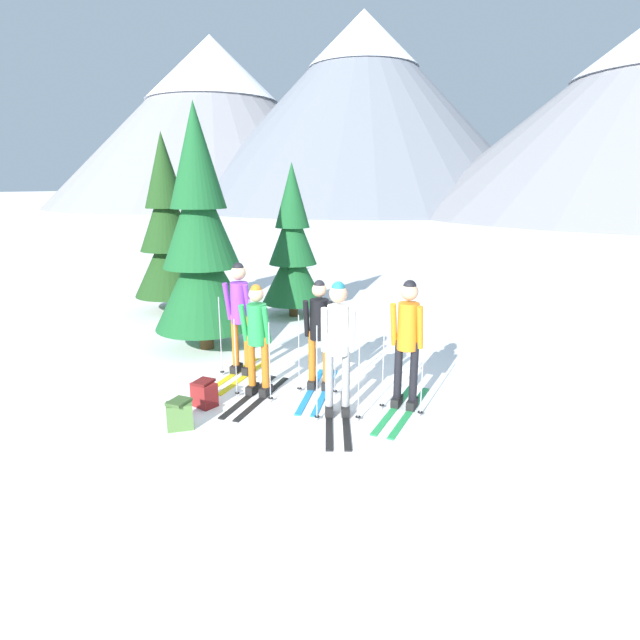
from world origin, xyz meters
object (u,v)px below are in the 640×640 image
skier_in_white (338,341)px  pine_tree_far (293,248)px  pine_tree_near (201,242)px  pine_tree_mid (168,232)px  skier_in_green (257,337)px  skier_in_black (319,329)px  backpack_on_snow_front (180,414)px  backpack_on_snow_beside (204,394)px  skier_in_purple (240,313)px  skier_in_orange (407,339)px

skier_in_white → pine_tree_far: (-2.89, 4.62, 0.56)m
pine_tree_near → pine_tree_mid: (-2.52, 2.19, -0.10)m
skier_in_green → pine_tree_mid: bearing=140.3°
skier_in_green → skier_in_black: skier_in_black is taller
pine_tree_near → backpack_on_snow_front: pine_tree_near is taller
skier_in_black → pine_tree_near: bearing=160.0°
backpack_on_snow_beside → skier_in_white: bearing=14.2°
skier_in_black → pine_tree_far: bearing=120.8°
backpack_on_snow_front → backpack_on_snow_beside: 0.69m
backpack_on_snow_front → backpack_on_snow_beside: same height
skier_in_white → pine_tree_far: pine_tree_far is taller
skier_in_white → pine_tree_mid: size_ratio=0.44×
skier_in_white → pine_tree_mid: 7.10m
pine_tree_near → backpack_on_snow_beside: 3.24m
skier_in_black → pine_tree_mid: bearing=148.8°
skier_in_purple → skier_in_black: 1.42m
skier_in_orange → backpack_on_snow_front: bearing=-145.6°
skier_in_orange → backpack_on_snow_beside: 2.91m
skier_in_white → pine_tree_near: size_ratio=0.42×
skier_in_white → backpack_on_snow_front: bearing=-146.2°
pine_tree_near → pine_tree_mid: 3.34m
pine_tree_near → skier_in_purple: bearing=-34.6°
skier_in_green → backpack_on_snow_front: size_ratio=4.16×
skier_in_black → backpack_on_snow_front: (-1.13, -1.89, -0.75)m
skier_in_green → pine_tree_far: 4.77m
backpack_on_snow_beside → backpack_on_snow_front: bearing=-80.8°
pine_tree_mid → backpack_on_snow_beside: (4.03, -4.40, -1.73)m
skier_in_orange → pine_tree_mid: size_ratio=0.43×
backpack_on_snow_front → skier_in_white: bearing=33.8°
pine_tree_mid → backpack_on_snow_front: bearing=-50.8°
skier_in_purple → skier_in_orange: skier_in_purple is taller
pine_tree_mid → backpack_on_snow_beside: bearing=-47.5°
skier_in_green → skier_in_black: size_ratio=0.93×
pine_tree_far → backpack_on_snow_beside: bearing=-78.1°
skier_in_orange → backpack_on_snow_beside: (-2.60, -1.02, -0.82)m
pine_tree_near → backpack_on_snow_beside: size_ratio=11.58×
skier_in_purple → skier_in_white: (2.00, -0.83, 0.02)m
backpack_on_snow_front → skier_in_black: bearing=59.1°
backpack_on_snow_front → backpack_on_snow_beside: size_ratio=1.05×
pine_tree_far → backpack_on_snow_beside: 5.38m
skier_in_green → pine_tree_near: pine_tree_near is taller
skier_in_green → pine_tree_mid: size_ratio=0.40×
skier_in_green → skier_in_purple: bearing=136.3°
skier_in_black → backpack_on_snow_front: bearing=-120.9°
pine_tree_mid → skier_in_purple: bearing=-38.9°
skier_in_black → backpack_on_snow_front: 2.33m
backpack_on_snow_front → skier_in_orange: bearing=34.4°
skier_in_purple → pine_tree_far: size_ratio=0.53×
backpack_on_snow_beside → pine_tree_near: bearing=124.4°
skier_in_purple → backpack_on_snow_front: size_ratio=4.60×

